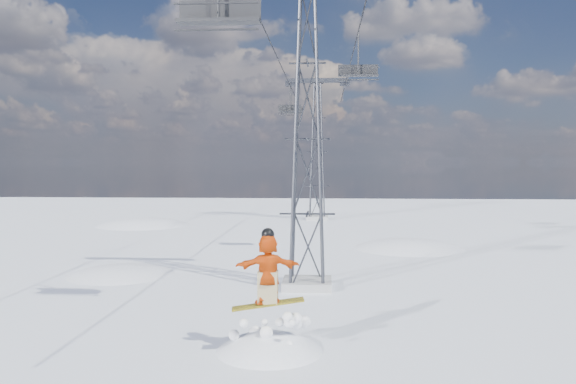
# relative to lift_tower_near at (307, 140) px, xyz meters

# --- Properties ---
(ground) EXTENTS (120.00, 120.00, 0.00)m
(ground) POSITION_rel_lift_tower_near_xyz_m (-0.80, -8.00, -5.47)
(ground) COLOR white
(ground) RESTS_ON ground
(lift_tower_near) EXTENTS (5.20, 1.80, 11.43)m
(lift_tower_near) POSITION_rel_lift_tower_near_xyz_m (0.00, 0.00, 0.00)
(lift_tower_near) COLOR #999999
(lift_tower_near) RESTS_ON ground
(lift_tower_far) EXTENTS (5.20, 1.80, 11.43)m
(lift_tower_far) POSITION_rel_lift_tower_near_xyz_m (0.00, 25.00, 0.00)
(lift_tower_far) COLOR #999999
(lift_tower_far) RESTS_ON ground
(haul_cables) EXTENTS (4.46, 51.00, 0.06)m
(haul_cables) POSITION_rel_lift_tower_near_xyz_m (0.00, 11.50, 5.38)
(haul_cables) COLOR black
(haul_cables) RESTS_ON ground
(lift_chair_near) EXTENTS (2.23, 0.64, 2.76)m
(lift_chair_near) POSITION_rel_lift_tower_near_xyz_m (-2.20, -5.52, 3.17)
(lift_chair_near) COLOR black
(lift_chair_near) RESTS_ON ground
(lift_chair_mid) EXTENTS (1.89, 0.54, 2.35)m
(lift_chair_mid) POSITION_rel_lift_tower_near_xyz_m (2.20, 6.45, 3.50)
(lift_chair_mid) COLOR black
(lift_chair_mid) RESTS_ON ground
(lift_chair_far) EXTENTS (1.89, 0.54, 2.34)m
(lift_chair_far) POSITION_rel_lift_tower_near_xyz_m (-2.20, 24.69, 3.51)
(lift_chair_far) COLOR black
(lift_chair_far) RESTS_ON ground
(lift_chair_extra) EXTENTS (1.84, 0.53, 2.28)m
(lift_chair_extra) POSITION_rel_lift_tower_near_xyz_m (-2.20, 26.64, 3.56)
(lift_chair_extra) COLOR black
(lift_chair_extra) RESTS_ON ground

